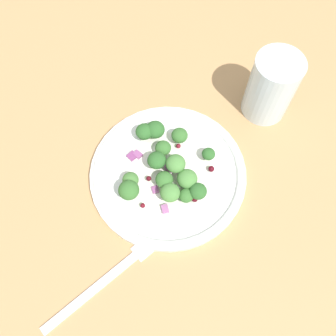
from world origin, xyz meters
TOP-DOWN VIEW (x-y plane):
  - ground_plane at (0.00, 0.00)cm, footprint 180.00×180.00cm
  - plate at (-2.13, 1.58)cm, footprint 23.39×23.39cm
  - dressing_pool at (-2.13, 1.58)cm, footprint 13.57×13.57cm
  - broccoli_floret_0 at (-1.73, 6.52)cm, footprint 2.12×2.12cm
  - broccoli_floret_1 at (-2.62, -5.21)cm, footprint 2.70×2.70cm
  - broccoli_floret_2 at (0.28, 5.05)cm, footprint 2.83×2.83cm
  - broccoli_floret_3 at (-4.17, -4.58)cm, footprint 2.90×2.90cm
  - broccoli_floret_4 at (3.34, -0.37)cm, footprint 2.37×2.37cm
  - broccoli_floret_5 at (-3.40, -1.43)cm, footprint 2.39×2.39cm
  - broccoli_floret_6 at (-3.14, 2.04)cm, footprint 2.87×2.87cm
  - broccoli_floret_7 at (-3.26, 4.71)cm, footprint 2.94×2.94cm
  - broccoli_floret_8 at (-0.54, 2.90)cm, footprint 2.56×2.56cm
  - broccoli_floret_9 at (-3.38, 7.09)cm, footprint 2.50×2.50cm
  - broccoli_floret_10 at (-1.27, 0.15)cm, footprint 2.72×2.72cm
  - broccoli_floret_11 at (-8.26, 3.29)cm, footprint 2.00×2.00cm
  - broccoli_floret_12 at (4.52, 1.52)cm, footprint 2.94×2.94cm
  - broccoli_floret_13 at (-6.58, -1.63)cm, footprint 2.49×2.49cm
  - cranberry_0 at (-4.50, 4.03)cm, footprint 0.99×0.99cm
  - cranberry_1 at (0.97, 1.10)cm, footprint 0.76×0.76cm
  - cranberry_2 at (3.96, 3.93)cm, footprint 0.71×0.71cm
  - cranberry_3 at (-2.62, 7.43)cm, footprint 0.88×0.88cm
  - cranberry_4 at (-7.41, 5.17)cm, footprint 0.91×0.91cm
  - cranberry_5 at (-5.77, -0.79)cm, footprint 0.74×0.74cm
  - cranberry_6 at (0.38, 3.42)cm, footprint 0.72×0.72cm
  - onion_bit_0 at (-2.42, 1.32)cm, footprint 1.55×1.65cm
  - onion_bit_1 at (0.82, -3.60)cm, footprint 1.48×1.42cm
  - onion_bit_2 at (1.10, 2.88)cm, footprint 1.20×1.28cm
  - onion_bit_3 at (1.66, 6.16)cm, footprint 1.33×1.52cm
  - onion_bit_4 at (-0.46, -3.31)cm, footprint 1.25×1.46cm
  - fork at (13.04, 9.14)cm, footprint 18.68×3.19cm
  - water_glass at (-22.13, 0.76)cm, footprint 7.26×7.26cm

SIDE VIEW (x-z plane):
  - ground_plane at x=0.00cm, z-range -2.00..0.00cm
  - fork at x=13.04cm, z-range 0.00..0.50cm
  - plate at x=-2.13cm, z-range 0.01..1.71cm
  - dressing_pool at x=-2.13cm, z-range 1.20..1.40cm
  - onion_bit_2 at x=1.10cm, z-range 1.26..1.77cm
  - onion_bit_1 at x=0.82cm, z-range 1.29..1.85cm
  - cranberry_6 at x=0.38cm, z-range 1.25..1.96cm
  - onion_bit_4 at x=-0.46cm, z-range 1.37..1.91cm
  - onion_bit_0 at x=-2.42cm, z-range 1.53..1.94cm
  - cranberry_3 at x=-2.62cm, z-range 1.39..2.27cm
  - onion_bit_3 at x=1.66cm, z-range 1.68..2.00cm
  - cranberry_2 at x=3.96cm, z-range 1.53..2.24cm
  - cranberry_5 at x=-5.77cm, z-range 1.57..2.31cm
  - cranberry_0 at x=-4.50cm, z-range 1.50..2.49cm
  - cranberry_4 at x=-7.41cm, z-range 1.61..2.51cm
  - cranberry_1 at x=0.97cm, z-range 1.77..2.52cm
  - broccoli_floret_0 at x=-1.73cm, z-range 1.52..3.66cm
  - broccoli_floret_4 at x=3.34cm, z-range 1.55..3.94cm
  - broccoli_floret_5 at x=-3.40cm, z-range 1.64..4.06cm
  - broccoli_floret_11 at x=-8.26cm, z-range 1.87..3.89cm
  - broccoli_floret_9 at x=-3.38cm, z-range 1.75..4.28cm
  - broccoli_floret_7 at x=-3.26cm, z-range 1.54..4.52cm
  - broccoli_floret_8 at x=-0.54cm, z-range 1.75..4.34cm
  - broccoli_floret_13 at x=-6.58cm, z-range 1.82..4.34cm
  - broccoli_floret_3 at x=-4.17cm, z-range 1.63..4.57cm
  - broccoli_floret_1 at x=-2.62cm, z-range 1.81..4.54cm
  - broccoli_floret_2 at x=0.28cm, z-range 1.84..4.70cm
  - broccoli_floret_10 at x=-1.27cm, z-range 2.23..4.98cm
  - broccoli_floret_12 at x=4.52cm, z-range 2.15..5.13cm
  - broccoli_floret_6 at x=-3.14cm, z-range 2.22..5.12cm
  - water_glass at x=-22.13cm, z-range 0.00..10.99cm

